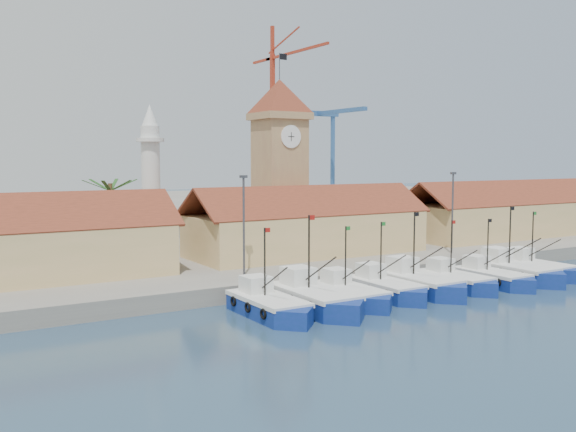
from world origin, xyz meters
TOP-DOWN VIEW (x-y plane):
  - ground at (0.00, 0.00)m, footprint 400.00×400.00m
  - quay at (0.00, 24.00)m, footprint 140.00×32.00m
  - terminal at (0.00, 110.00)m, footprint 240.00×80.00m
  - boat_0 at (-14.65, 2.54)m, footprint 3.44×9.41m
  - boat_1 at (-10.62, 2.43)m, footprint 3.84×10.52m
  - boat_2 at (-6.82, 2.81)m, footprint 3.27×8.95m
  - boat_3 at (-2.69, 3.21)m, footprint 3.33×9.11m
  - boat_4 at (1.00, 2.97)m, footprint 3.69×10.11m
  - boat_5 at (5.22, 2.67)m, footprint 3.22×8.82m
  - boat_6 at (9.34, 1.99)m, footprint 3.22×8.81m
  - boat_7 at (13.22, 2.52)m, footprint 3.72×10.18m
  - boat_8 at (16.98, 2.86)m, footprint 3.37×9.22m
  - hall_center at (0.00, 20.00)m, footprint 27.04×10.13m
  - hall_right at (32.00, 20.00)m, footprint 31.20×10.13m
  - clock_tower at (0.00, 26.00)m, footprint 5.80×5.80m
  - minaret at (-15.00, 28.00)m, footprint 3.00×3.00m
  - palm_tree at (-20.00, 26.00)m, footprint 5.60×5.03m
  - lamp_posts at (0.50, 12.00)m, footprint 80.70×0.25m
  - crane_red_right at (44.51, 103.32)m, footprint 1.00×34.86m
  - gantry at (62.00, 106.65)m, footprint 13.00×22.00m

SIDE VIEW (x-z plane):
  - ground at x=0.00m, z-range 0.00..0.00m
  - boat_6 at x=9.34m, z-range -2.65..4.02m
  - boat_5 at x=5.22m, z-range -2.65..4.03m
  - boat_2 at x=-6.82m, z-range -2.69..4.09m
  - boat_3 at x=-2.69m, z-range -2.74..4.16m
  - boat_8 at x=16.98m, z-range -2.77..4.21m
  - boat_0 at x=-14.65m, z-range -2.82..4.30m
  - quay at x=0.00m, z-range 0.00..1.50m
  - boat_4 at x=1.00m, z-range -3.03..4.61m
  - boat_7 at x=13.22m, z-range -3.06..4.65m
  - boat_1 at x=-10.62m, z-range -3.16..4.80m
  - terminal at x=0.00m, z-range 0.00..2.00m
  - hall_center at x=0.00m, z-range 0.18..7.79m
  - hall_right at x=32.00m, z-range 0.18..7.79m
  - palm_tree at x=-20.00m, z-range 2.05..10.44m
  - lamp_posts at x=0.50m, z-range 1.96..10.99m
  - minaret at x=-15.00m, z-range 1.58..17.88m
  - clock_tower at x=0.00m, z-range 0.61..23.31m
  - gantry at x=62.00m, z-range 8.44..31.64m
  - crane_red_right at x=44.51m, z-range 4.58..48.16m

